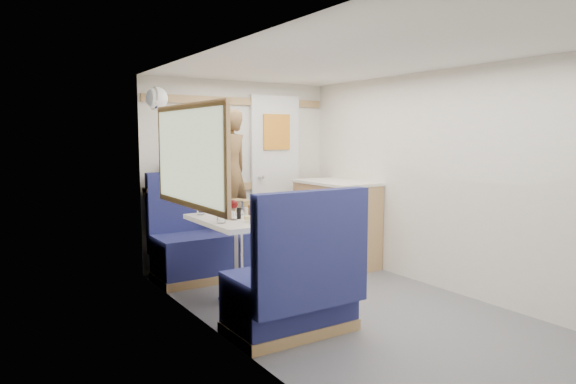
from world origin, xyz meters
TOP-DOWN VIEW (x-y plane):
  - floor at (0.00, 0.00)m, footprint 4.50×4.50m
  - ceiling at (0.00, 0.00)m, footprint 4.50×4.50m
  - wall_back at (0.00, 2.25)m, footprint 2.20×0.02m
  - wall_left at (-1.10, 0.00)m, footprint 0.02×4.50m
  - wall_right at (1.10, 0.00)m, footprint 0.02×4.50m
  - oak_trim_low at (0.00, 2.23)m, footprint 2.15×0.02m
  - oak_trim_high at (0.00, 2.23)m, footprint 2.15×0.02m
  - side_window at (-1.08, 1.00)m, footprint 0.04×1.30m
  - rear_door at (0.45, 2.22)m, footprint 0.62×0.12m
  - dinette_table at (-0.65, 1.00)m, footprint 0.62×0.92m
  - bench_far at (-0.65, 1.86)m, footprint 0.90×0.59m
  - bench_near at (-0.65, 0.14)m, footprint 0.90×0.59m
  - ledge at (-0.65, 2.12)m, footprint 0.90×0.14m
  - dome_light at (-1.04, 1.85)m, footprint 0.20×0.20m
  - galley_counter at (0.82, 1.55)m, footprint 0.57×0.92m
  - person at (-0.29, 1.87)m, footprint 0.52×0.42m
  - duffel_bag at (-0.65, 2.12)m, footprint 0.55×0.39m
  - tray at (-0.47, 0.74)m, footprint 0.29×0.37m
  - orange_fruit at (-0.54, 0.75)m, footprint 0.08×0.08m
  - cheese_block at (-0.66, 0.76)m, footprint 0.11×0.08m
  - wine_glass at (-0.73, 0.93)m, footprint 0.08×0.08m
  - tumbler_left at (-0.88, 0.85)m, footprint 0.07×0.07m
  - tumbler_mid at (-0.85, 1.34)m, footprint 0.07×0.07m
  - tumbler_right at (-0.57, 1.15)m, footprint 0.07×0.07m
  - beer_glass at (-0.55, 0.94)m, footprint 0.07×0.07m
  - pepper_grinder at (-0.66, 0.96)m, footprint 0.04×0.04m
  - salt_grinder at (-0.60, 0.95)m, footprint 0.04×0.04m
  - bread_loaf at (-0.43, 1.38)m, footprint 0.19×0.26m

SIDE VIEW (x-z plane):
  - floor at x=0.00m, z-range 0.00..0.00m
  - bench_far at x=-0.65m, z-range -0.22..0.83m
  - bench_near at x=-0.65m, z-range -0.22..0.83m
  - galley_counter at x=0.82m, z-range 0.01..0.93m
  - dinette_table at x=-0.65m, z-range 0.21..0.93m
  - tray at x=-0.47m, z-range 0.72..0.74m
  - cheese_block at x=-0.66m, z-range 0.74..0.77m
  - salt_grinder at x=-0.60m, z-range 0.72..0.81m
  - pepper_grinder at x=-0.66m, z-range 0.72..0.81m
  - bread_loaf at x=-0.43m, z-range 0.72..0.82m
  - tumbler_mid at x=-0.85m, z-range 0.72..0.83m
  - beer_glass at x=-0.55m, z-range 0.72..0.83m
  - tumbler_left at x=-0.88m, z-range 0.72..0.83m
  - orange_fruit at x=-0.54m, z-range 0.74..0.82m
  - tumbler_right at x=-0.57m, z-range 0.72..0.84m
  - wine_glass at x=-0.73m, z-range 0.76..0.93m
  - oak_trim_low at x=0.00m, z-range 0.81..0.89m
  - ledge at x=-0.65m, z-range 0.86..0.90m
  - rear_door at x=0.45m, z-range 0.04..1.90m
  - wall_back at x=0.00m, z-range 0.00..2.00m
  - wall_left at x=-1.10m, z-range 0.00..2.00m
  - wall_right at x=1.10m, z-range 0.00..2.00m
  - duffel_bag at x=-0.65m, z-range 0.90..1.14m
  - person at x=-0.29m, z-range 0.45..1.67m
  - side_window at x=-1.08m, z-range 0.89..1.61m
  - dome_light at x=-1.04m, z-range 1.65..1.85m
  - oak_trim_high at x=0.00m, z-range 1.74..1.82m
  - ceiling at x=0.00m, z-range 2.00..2.00m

